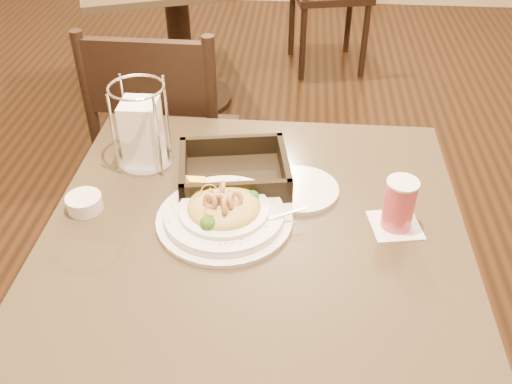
# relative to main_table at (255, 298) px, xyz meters

# --- Properties ---
(main_table) EXTENTS (0.90, 0.90, 0.71)m
(main_table) POSITION_rel_main_table_xyz_m (0.00, 0.00, 0.00)
(main_table) COLOR black
(main_table) RESTS_ON ground
(background_table) EXTENTS (1.16, 1.16, 0.71)m
(background_table) POSITION_rel_main_table_xyz_m (-0.55, 1.86, 0.00)
(background_table) COLOR black
(background_table) RESTS_ON ground
(dining_chair_near) EXTENTS (0.43, 0.43, 0.93)m
(dining_chair_near) POSITION_rel_main_table_xyz_m (-0.35, 0.64, 0.01)
(dining_chair_near) COLOR black
(dining_chair_near) RESTS_ON ground
(pasta_bowl) EXTENTS (0.32, 0.30, 0.09)m
(pasta_bowl) POSITION_rel_main_table_xyz_m (-0.07, 0.01, 0.25)
(pasta_bowl) COLOR white
(pasta_bowl) RESTS_ON main_table
(drink_glass) EXTENTS (0.12, 0.12, 0.12)m
(drink_glass) POSITION_rel_main_table_xyz_m (0.30, 0.03, 0.28)
(drink_glass) COLOR white
(drink_glass) RESTS_ON main_table
(bread_basket) EXTENTS (0.28, 0.24, 0.07)m
(bread_basket) POSITION_rel_main_table_xyz_m (-0.06, 0.16, 0.25)
(bread_basket) COLOR black
(bread_basket) RESTS_ON main_table
(napkin_caddy) EXTENTS (0.13, 0.13, 0.21)m
(napkin_caddy) POSITION_rel_main_table_xyz_m (-0.29, 0.22, 0.31)
(napkin_caddy) COLOR silver
(napkin_caddy) RESTS_ON main_table
(side_plate) EXTENTS (0.23, 0.23, 0.01)m
(side_plate) POSITION_rel_main_table_xyz_m (0.09, 0.13, 0.23)
(side_plate) COLOR white
(side_plate) RESTS_ON main_table
(butter_ramekin) EXTENTS (0.10, 0.10, 0.03)m
(butter_ramekin) POSITION_rel_main_table_xyz_m (-0.38, 0.03, 0.24)
(butter_ramekin) COLOR white
(butter_ramekin) RESTS_ON main_table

